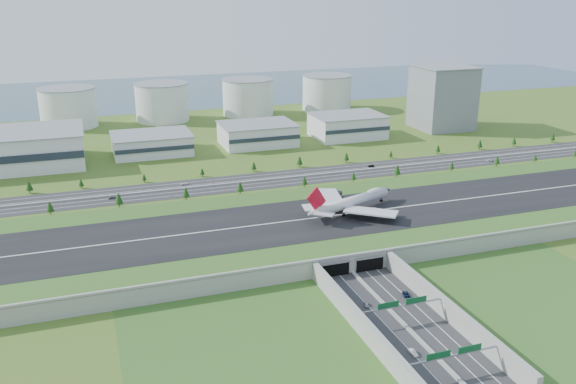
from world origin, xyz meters
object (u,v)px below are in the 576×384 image
object	(u,v)px
office_tower	(442,98)
car_6	(490,161)
boeing_747	(352,202)
car_7	(184,184)
car_1	(413,353)
car_2	(406,294)
car_5	(371,166)
fuel_tank_a	(68,108)
car_0	(367,305)
car_4	(112,197)

from	to	relation	value
office_tower	car_6	xyz separation A→B (m)	(-27.57, -110.54, -26.57)
boeing_747	car_7	xyz separation A→B (m)	(-73.85, 99.38, -12.70)
car_1	car_2	xyz separation A→B (m)	(19.09, 39.16, -0.04)
car_2	car_5	world-z (taller)	car_5
car_5	car_6	world-z (taller)	car_6
fuel_tank_a	car_6	distance (m)	369.67
boeing_747	car_6	bearing A→B (deg)	7.74
car_7	office_tower	bearing A→B (deg)	117.14
car_2	car_6	world-z (taller)	car_6
boeing_747	office_tower	bearing A→B (deg)	26.50
boeing_747	car_5	size ratio (longest dim) A/B	12.89
car_0	car_1	world-z (taller)	car_1
office_tower	car_4	xyz separation A→B (m)	(-296.55, -105.24, -26.61)
car_1	car_5	bearing A→B (deg)	65.59
car_2	car_6	bearing A→B (deg)	-118.48
car_0	car_5	xyz separation A→B (m)	(90.82, 180.26, 0.07)
car_6	car_4	bearing A→B (deg)	96.86
car_6	car_5	bearing A→B (deg)	87.65
car_4	car_7	xyz separation A→B (m)	(46.15, 12.84, -0.02)
fuel_tank_a	car_7	xyz separation A→B (m)	(69.60, -207.41, -16.64)
fuel_tank_a	boeing_747	distance (m)	338.69
car_0	car_2	xyz separation A→B (m)	(19.56, 2.89, 0.04)
car_1	car_6	bearing A→B (deg)	46.45
car_1	car_6	size ratio (longest dim) A/B	0.81
car_2	car_7	xyz separation A→B (m)	(-62.82, 179.31, 0.00)
car_7	boeing_747	bearing A→B (deg)	43.49
car_6	fuel_tank_a	bearing A→B (deg)	60.35
car_0	car_2	distance (m)	19.78
office_tower	car_0	bearing A→B (deg)	-127.03
fuel_tank_a	car_0	world-z (taller)	fuel_tank_a
car_0	car_6	distance (m)	243.24
car_0	car_4	size ratio (longest dim) A/B	0.91
car_1	car_6	xyz separation A→B (m)	(179.10, 200.35, 0.03)
office_tower	car_0	xyz separation A→B (m)	(-207.14, -274.61, -26.68)
office_tower	boeing_747	xyz separation A→B (m)	(-176.56, -191.79, -13.94)
fuel_tank_a	boeing_747	bearing A→B (deg)	-64.94
car_4	car_5	world-z (taller)	car_5
car_1	car_2	bearing A→B (deg)	62.25
car_4	car_5	bearing A→B (deg)	-97.85
office_tower	car_7	world-z (taller)	office_tower
car_4	car_7	size ratio (longest dim) A/B	0.88
office_tower	car_2	world-z (taller)	office_tower
fuel_tank_a	car_2	xyz separation A→B (m)	(132.42, -386.72, -16.64)
office_tower	boeing_747	bearing A→B (deg)	-132.63
office_tower	car_4	world-z (taller)	office_tower
fuel_tank_a	car_1	world-z (taller)	fuel_tank_a
office_tower	car_2	size ratio (longest dim) A/B	10.32
fuel_tank_a	car_1	size ratio (longest dim) A/B	10.61
boeing_747	car_4	world-z (taller)	boeing_747
fuel_tank_a	car_1	distance (m)	441.02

